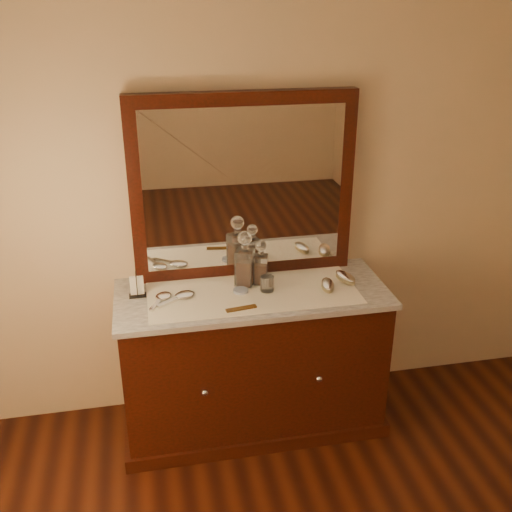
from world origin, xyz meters
name	(u,v)px	position (x,y,z in m)	size (l,w,h in m)	color
room_shell	(444,498)	(0.00, 0.00, 1.40)	(8.50, 9.00, 2.80)	black
dresser_cabinet	(253,361)	(0.00, 1.96, 0.41)	(1.40, 0.55, 0.82)	black
dresser_plinth	(253,414)	(0.00, 1.96, 0.04)	(1.46, 0.59, 0.08)	black
knob_left	(205,393)	(-0.30, 1.67, 0.45)	(0.04, 0.04, 0.04)	silver
knob_right	(319,379)	(0.30, 1.67, 0.45)	(0.04, 0.04, 0.04)	silver
marble_top	(252,294)	(0.00, 1.96, 0.83)	(1.44, 0.59, 0.03)	silver
mirror_frame	(243,187)	(0.00, 2.20, 1.35)	(1.20, 0.08, 1.00)	black
mirror_glass	(244,189)	(0.00, 2.17, 1.35)	(1.06, 0.01, 0.86)	white
lace_runner	(253,293)	(0.00, 1.94, 0.85)	(1.10, 0.45, 0.00)	white
pin_dish	(241,291)	(-0.06, 1.96, 0.86)	(0.08, 0.08, 0.01)	silver
comb	(241,308)	(-0.09, 1.77, 0.86)	(0.16, 0.03, 0.01)	brown
napkin_rack	(137,287)	(-0.60, 2.02, 0.90)	(0.09, 0.06, 0.13)	black
decanter_left	(245,264)	(-0.02, 2.05, 0.97)	(0.12, 0.12, 0.31)	brown
decanter_right	(261,267)	(0.06, 2.04, 0.95)	(0.09, 0.09, 0.25)	brown
brush_near	(328,285)	(0.40, 1.90, 0.87)	(0.09, 0.16, 0.04)	#9D8B60
brush_far	(345,278)	(0.52, 1.97, 0.88)	(0.11, 0.17, 0.04)	#9D8B60
hand_mirror_outer	(162,298)	(-0.47, 1.96, 0.86)	(0.14, 0.20, 0.02)	silver
hand_mirror_inner	(182,296)	(-0.37, 1.95, 0.86)	(0.22, 0.17, 0.02)	silver
tumblers	(267,284)	(0.08, 1.94, 0.89)	(0.07, 0.07, 0.08)	white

